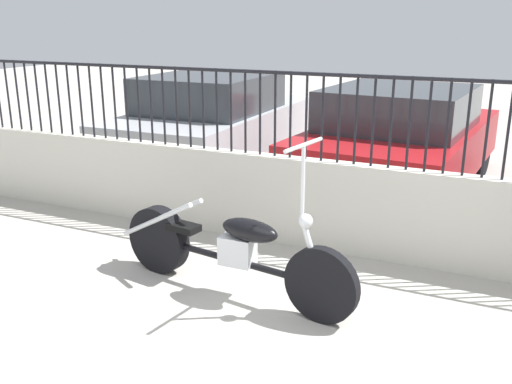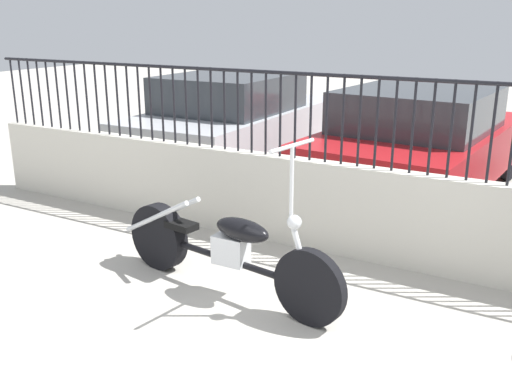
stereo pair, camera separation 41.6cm
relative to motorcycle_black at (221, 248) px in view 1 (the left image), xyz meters
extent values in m
cube|color=beige|center=(0.76, 1.25, 0.07)|extent=(9.53, 0.18, 0.89)
cylinder|color=black|center=(-3.60, 1.25, 0.93)|extent=(0.02, 0.02, 0.84)
cylinder|color=black|center=(-3.44, 1.25, 0.93)|extent=(0.02, 0.02, 0.84)
cylinder|color=black|center=(-3.28, 1.25, 0.93)|extent=(0.02, 0.02, 0.84)
cylinder|color=black|center=(-3.12, 1.25, 0.93)|extent=(0.02, 0.02, 0.84)
cylinder|color=black|center=(-2.95, 1.25, 0.93)|extent=(0.02, 0.02, 0.84)
cylinder|color=black|center=(-2.79, 1.25, 0.93)|extent=(0.02, 0.02, 0.84)
cylinder|color=black|center=(-2.63, 1.25, 0.93)|extent=(0.02, 0.02, 0.84)
cylinder|color=black|center=(-2.47, 1.25, 0.93)|extent=(0.02, 0.02, 0.84)
cylinder|color=black|center=(-2.31, 1.25, 0.93)|extent=(0.02, 0.02, 0.84)
cylinder|color=black|center=(-2.15, 1.25, 0.93)|extent=(0.02, 0.02, 0.84)
cylinder|color=black|center=(-1.98, 1.25, 0.93)|extent=(0.02, 0.02, 0.84)
cylinder|color=black|center=(-1.82, 1.25, 0.93)|extent=(0.02, 0.02, 0.84)
cylinder|color=black|center=(-1.66, 1.25, 0.93)|extent=(0.02, 0.02, 0.84)
cylinder|color=black|center=(-1.50, 1.25, 0.93)|extent=(0.02, 0.02, 0.84)
cylinder|color=black|center=(-1.34, 1.25, 0.93)|extent=(0.02, 0.02, 0.84)
cylinder|color=black|center=(-1.18, 1.25, 0.93)|extent=(0.02, 0.02, 0.84)
cylinder|color=black|center=(-1.02, 1.25, 0.93)|extent=(0.02, 0.02, 0.84)
cylinder|color=black|center=(-0.85, 1.25, 0.93)|extent=(0.02, 0.02, 0.84)
cylinder|color=black|center=(-0.69, 1.25, 0.93)|extent=(0.02, 0.02, 0.84)
cylinder|color=black|center=(-0.53, 1.25, 0.93)|extent=(0.02, 0.02, 0.84)
cylinder|color=black|center=(-0.37, 1.25, 0.93)|extent=(0.02, 0.02, 0.84)
cylinder|color=black|center=(-0.21, 1.25, 0.93)|extent=(0.02, 0.02, 0.84)
cylinder|color=black|center=(-0.05, 1.25, 0.93)|extent=(0.02, 0.02, 0.84)
cylinder|color=black|center=(0.11, 1.25, 0.93)|extent=(0.02, 0.02, 0.84)
cylinder|color=black|center=(0.28, 1.25, 0.93)|extent=(0.02, 0.02, 0.84)
cylinder|color=black|center=(0.44, 1.25, 0.93)|extent=(0.02, 0.02, 0.84)
cylinder|color=black|center=(0.60, 1.25, 0.93)|extent=(0.02, 0.02, 0.84)
cylinder|color=black|center=(0.76, 1.25, 0.93)|extent=(0.02, 0.02, 0.84)
cylinder|color=black|center=(0.92, 1.25, 0.93)|extent=(0.02, 0.02, 0.84)
cylinder|color=black|center=(1.08, 1.25, 0.93)|extent=(0.02, 0.02, 0.84)
cylinder|color=black|center=(1.25, 1.25, 0.93)|extent=(0.02, 0.02, 0.84)
cylinder|color=black|center=(1.41, 1.25, 0.93)|extent=(0.02, 0.02, 0.84)
cylinder|color=black|center=(1.57, 1.25, 0.93)|extent=(0.02, 0.02, 0.84)
cylinder|color=black|center=(1.73, 1.25, 0.93)|extent=(0.02, 0.02, 0.84)
cylinder|color=black|center=(1.89, 1.25, 0.93)|extent=(0.02, 0.02, 0.84)
cylinder|color=black|center=(2.05, 1.25, 0.93)|extent=(0.02, 0.02, 0.84)
cylinder|color=black|center=(0.76, 1.25, 1.34)|extent=(9.53, 0.04, 0.04)
cylinder|color=black|center=(0.93, -0.15, -0.08)|extent=(0.61, 0.18, 0.60)
cylinder|color=black|center=(-0.69, 0.11, -0.08)|extent=(0.63, 0.23, 0.61)
cylinder|color=black|center=(0.12, -0.02, -0.08)|extent=(1.50, 0.30, 0.06)
cube|color=silver|center=(0.17, -0.03, 0.02)|extent=(0.28, 0.18, 0.24)
ellipsoid|color=black|center=(0.28, -0.05, 0.22)|extent=(0.54, 0.28, 0.18)
cube|color=black|center=(-0.40, 0.06, 0.10)|extent=(0.30, 0.20, 0.06)
cylinder|color=silver|center=(0.84, -0.13, 0.17)|extent=(0.23, 0.08, 0.51)
sphere|color=silver|center=(0.78, -0.13, 0.40)|extent=(0.11, 0.11, 0.11)
cylinder|color=silver|center=(0.75, -0.12, 0.70)|extent=(0.03, 0.03, 0.55)
cylinder|color=silver|center=(0.75, -0.12, 0.97)|extent=(0.11, 0.52, 0.03)
cylinder|color=silver|center=(-0.66, 0.03, 0.14)|extent=(0.81, 0.17, 0.46)
cylinder|color=silver|center=(-0.63, 0.17, 0.14)|extent=(0.81, 0.17, 0.46)
cylinder|color=black|center=(-2.83, 4.83, -0.06)|extent=(0.11, 0.64, 0.64)
cylinder|color=black|center=(-1.16, 4.85, -0.06)|extent=(0.11, 0.64, 0.64)
cylinder|color=black|center=(-2.82, 2.38, -0.06)|extent=(0.11, 0.64, 0.64)
cylinder|color=black|center=(-1.14, 2.39, -0.06)|extent=(0.11, 0.64, 0.64)
cube|color=#B7BABF|center=(-1.99, 3.61, 0.20)|extent=(1.81, 3.97, 0.67)
cube|color=#2D3338|center=(-1.99, 3.42, 0.79)|extent=(1.62, 1.91, 0.51)
cylinder|color=black|center=(-0.03, 5.07, -0.06)|extent=(0.17, 0.65, 0.64)
cylinder|color=black|center=(1.74, 4.91, -0.06)|extent=(0.17, 0.65, 0.64)
cylinder|color=black|center=(-0.25, 2.60, -0.06)|extent=(0.17, 0.65, 0.64)
cylinder|color=black|center=(1.52, 2.44, -0.06)|extent=(0.17, 0.65, 0.64)
cube|color=#AD191E|center=(0.75, 3.75, 0.17)|extent=(2.23, 4.15, 0.61)
cube|color=#2D3338|center=(0.73, 3.55, 0.73)|extent=(1.86, 2.06, 0.51)
camera|label=1|loc=(2.09, -3.87, 1.84)|focal=40.00mm
camera|label=2|loc=(2.46, -3.68, 1.84)|focal=40.00mm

